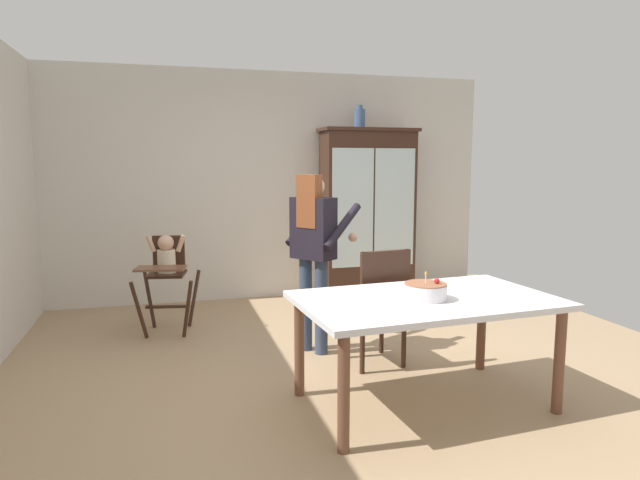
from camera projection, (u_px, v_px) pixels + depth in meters
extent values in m
plane|color=tan|center=(339.00, 372.00, 4.33)|extent=(6.24, 6.24, 0.00)
cube|color=beige|center=(273.00, 186.00, 6.65)|extent=(5.32, 0.06, 2.70)
cube|color=#382116|center=(367.00, 215.00, 6.75)|extent=(1.11, 0.42, 2.00)
cube|color=#382116|center=(368.00, 130.00, 6.61)|extent=(1.17, 0.48, 0.04)
cube|color=silver|center=(353.00, 208.00, 6.46)|extent=(0.51, 0.01, 1.40)
cube|color=silver|center=(394.00, 207.00, 6.60)|extent=(0.51, 0.01, 1.40)
cube|color=#382116|center=(367.00, 207.00, 6.73)|extent=(1.03, 0.36, 0.02)
cylinder|color=#3D567F|center=(360.00, 119.00, 6.56)|extent=(0.13, 0.13, 0.22)
cylinder|color=#3D567F|center=(360.00, 107.00, 6.54)|extent=(0.07, 0.07, 0.05)
cylinder|color=#382116|center=(139.00, 310.00, 5.07)|extent=(0.16, 0.12, 0.56)
cylinder|color=#382116|center=(187.00, 309.00, 5.11)|extent=(0.12, 0.16, 0.56)
cylinder|color=#382116|center=(150.00, 299.00, 5.51)|extent=(0.12, 0.16, 0.56)
cylinder|color=#382116|center=(194.00, 298.00, 5.54)|extent=(0.16, 0.12, 0.56)
cube|color=#382116|center=(168.00, 307.00, 5.31)|extent=(0.42, 0.12, 0.02)
cube|color=#382116|center=(167.00, 274.00, 5.27)|extent=(0.40, 0.40, 0.02)
cube|color=#382116|center=(169.00, 253.00, 5.40)|extent=(0.31, 0.09, 0.34)
cube|color=brown|center=(160.00, 268.00, 4.99)|extent=(0.48, 0.32, 0.02)
cylinder|color=beige|center=(167.00, 261.00, 5.27)|extent=(0.17, 0.17, 0.22)
sphere|color=tan|center=(166.00, 243.00, 5.25)|extent=(0.15, 0.15, 0.15)
cylinder|color=tan|center=(151.00, 244.00, 5.24)|extent=(0.10, 0.06, 0.17)
cylinder|color=tan|center=(181.00, 243.00, 5.26)|extent=(0.10, 0.06, 0.17)
cylinder|color=#33425B|center=(321.00, 307.00, 4.69)|extent=(0.11, 0.11, 0.82)
cylinder|color=#33425B|center=(306.00, 304.00, 4.79)|extent=(0.11, 0.11, 0.82)
cube|color=black|center=(313.00, 228.00, 4.65)|extent=(0.38, 0.41, 0.52)
cube|color=white|center=(321.00, 227.00, 4.73)|extent=(0.04, 0.05, 0.49)
sphere|color=tan|center=(313.00, 187.00, 4.60)|extent=(0.19, 0.19, 0.19)
cube|color=brown|center=(309.00, 201.00, 4.57)|extent=(0.20, 0.22, 0.44)
cylinder|color=black|center=(342.00, 226.00, 4.64)|extent=(0.43, 0.35, 0.37)
sphere|color=tan|center=(353.00, 237.00, 4.78)|extent=(0.08, 0.08, 0.08)
cylinder|color=black|center=(305.00, 223.00, 4.88)|extent=(0.43, 0.35, 0.37)
sphere|color=tan|center=(316.00, 234.00, 5.02)|extent=(0.08, 0.08, 0.08)
cube|color=silver|center=(426.00, 300.00, 3.66)|extent=(1.75, 1.12, 0.04)
cylinder|color=brown|center=(344.00, 393.00, 3.07)|extent=(0.07, 0.07, 0.70)
cylinder|color=brown|center=(559.00, 361.00, 3.57)|extent=(0.07, 0.07, 0.70)
cylinder|color=brown|center=(299.00, 347.00, 3.85)|extent=(0.07, 0.07, 0.70)
cylinder|color=brown|center=(481.00, 326.00, 4.34)|extent=(0.07, 0.07, 0.70)
cylinder|color=white|center=(425.00, 292.00, 3.60)|extent=(0.28, 0.28, 0.10)
cylinder|color=#935B3D|center=(426.00, 284.00, 3.59)|extent=(0.27, 0.27, 0.01)
cylinder|color=#F2E5CC|center=(426.00, 279.00, 3.58)|extent=(0.01, 0.01, 0.06)
cone|color=yellow|center=(426.00, 272.00, 3.58)|extent=(0.02, 0.02, 0.02)
sphere|color=red|center=(437.00, 281.00, 3.57)|extent=(0.04, 0.04, 0.04)
cylinder|color=#382116|center=(382.00, 327.00, 4.74)|extent=(0.04, 0.04, 0.45)
cylinder|color=#382116|center=(342.00, 332.00, 4.60)|extent=(0.04, 0.04, 0.45)
cylinder|color=#382116|center=(404.00, 340.00, 4.40)|extent=(0.04, 0.04, 0.45)
cylinder|color=#382116|center=(362.00, 346.00, 4.26)|extent=(0.04, 0.04, 0.45)
cube|color=brown|center=(373.00, 307.00, 4.46)|extent=(0.49, 0.49, 0.03)
cube|color=#382116|center=(385.00, 281.00, 4.25)|extent=(0.42, 0.09, 0.48)
cylinder|color=#382116|center=(407.00, 279.00, 4.32)|extent=(0.03, 0.03, 0.48)
cylinder|color=#382116|center=(363.00, 283.00, 4.17)|extent=(0.03, 0.03, 0.48)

